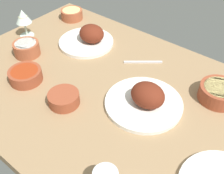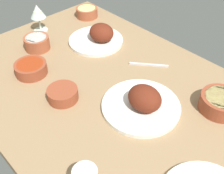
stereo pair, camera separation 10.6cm
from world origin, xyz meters
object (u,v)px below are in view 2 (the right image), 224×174
bowl_sauce (31,68)px  wine_glass (38,13)px  bowl_potatoes (87,12)px  bowl_cream (37,42)px  plate_near_viewer (99,37)px  bowl_pasta (220,102)px  bowl_soup (63,94)px  plate_far_side (143,102)px  spoon_loose (149,65)px

bowl_sauce → wine_glass: (27.87, -21.99, 7.26)cm
bowl_potatoes → bowl_sauce: bearing=115.4°
bowl_cream → bowl_potatoes: 38.25cm
plate_near_viewer → bowl_cream: (15.66, 24.46, 0.18)cm
plate_near_viewer → bowl_pasta: size_ratio=1.79×
bowl_sauce → wine_glass: size_ratio=0.95×
bowl_pasta → wine_glass: wine_glass is taller
bowl_potatoes → bowl_soup: (-45.08, 48.58, -0.29)cm
bowl_potatoes → bowl_soup: 66.27cm
bowl_pasta → bowl_potatoes: bearing=-6.8°
plate_far_side → bowl_soup: size_ratio=2.48×
bowl_cream → wine_glass: bearing=-36.9°
bowl_cream → wine_glass: 18.01cm
wine_glass → bowl_pasta: bearing=-169.8°
plate_far_side → bowl_cream: bearing=6.1°
bowl_sauce → plate_near_viewer: bearing=-91.9°
spoon_loose → bowl_potatoes: bearing=130.9°
plate_near_viewer → spoon_loose: bearing=-173.1°
bowl_sauce → bowl_cream: bearing=-39.6°
plate_near_viewer → bowl_cream: plate_near_viewer is taller
plate_far_side → bowl_pasta: 27.83cm
bowl_potatoes → wine_glass: 28.43cm
spoon_loose → wine_glass: bearing=157.9°
plate_far_side → bowl_cream: size_ratio=2.48×
bowl_pasta → spoon_loose: 34.79cm
bowl_soup → plate_near_viewer: bearing=-60.2°
bowl_sauce → bowl_pasta: 75.48cm
spoon_loose → bowl_cream: bearing=172.8°
plate_far_side → wine_glass: wine_glass is taller
bowl_soup → bowl_pasta: (-43.11, -38.06, 0.71)cm
bowl_cream → bowl_soup: size_ratio=1.00×
plate_far_side → bowl_cream: (60.18, 6.48, 0.21)cm
bowl_sauce → wine_glass: 36.24cm
plate_near_viewer → bowl_soup: plate_near_viewer is taller
plate_near_viewer → bowl_pasta: 63.69cm
plate_near_viewer → bowl_cream: size_ratio=2.26×
plate_near_viewer → wine_glass: wine_glass is taller
plate_far_side → wine_glass: bearing=-2.8°
plate_far_side → bowl_soup: plate_far_side is taller
bowl_potatoes → bowl_pasta: size_ratio=0.80×
plate_far_side → plate_near_viewer: bearing=-22.0°
plate_far_side → bowl_soup: bearing=36.7°
bowl_pasta → spoon_loose: (34.65, -1.29, -2.84)cm
bowl_potatoes → bowl_cream: bearing=103.4°
bowl_potatoes → bowl_pasta: bearing=173.2°
bowl_cream → bowl_soup: (-36.19, 11.37, -0.77)cm
bowl_sauce → bowl_cream: bowl_cream is taller
bowl_soup → bowl_pasta: size_ratio=0.79×
bowl_potatoes → bowl_pasta: 88.82cm
bowl_cream → spoon_loose: bowl_cream is taller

